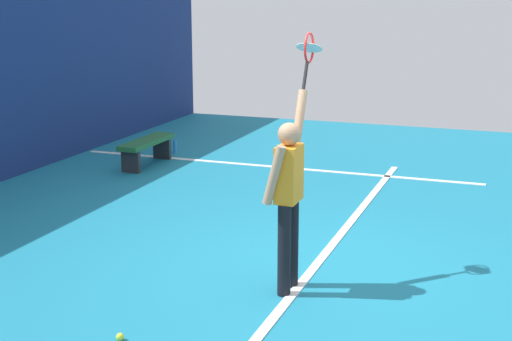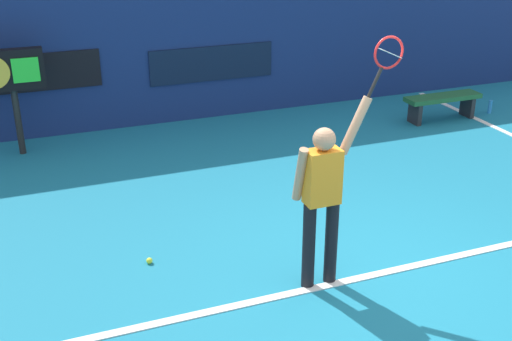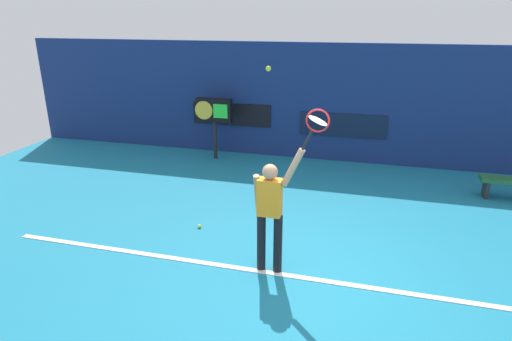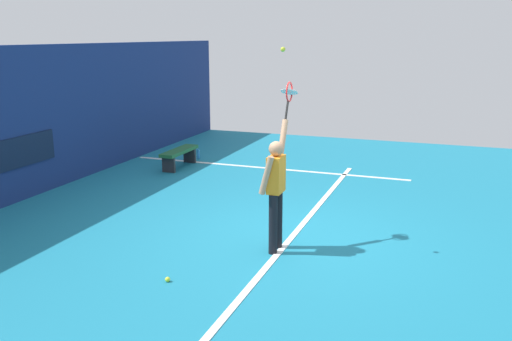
{
  "view_description": "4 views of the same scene",
  "coord_description": "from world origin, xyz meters",
  "px_view_note": "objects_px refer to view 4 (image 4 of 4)",
  "views": [
    {
      "loc": [
        -7.18,
        -1.99,
        2.9
      ],
      "look_at": [
        -1.01,
        0.29,
        1.3
      ],
      "focal_mm": 51.95,
      "sensor_mm": 36.0,
      "label": 1
    },
    {
      "loc": [
        -3.26,
        -4.95,
        3.7
      ],
      "look_at": [
        -1.0,
        0.89,
        1.0
      ],
      "focal_mm": 45.43,
      "sensor_mm": 36.0,
      "label": 2
    },
    {
      "loc": [
        0.64,
        -5.34,
        3.62
      ],
      "look_at": [
        -0.95,
        0.55,
        1.41
      ],
      "focal_mm": 30.1,
      "sensor_mm": 36.0,
      "label": 3
    },
    {
      "loc": [
        -8.07,
        -2.31,
        3.19
      ],
      "look_at": [
        -0.54,
        0.44,
        1.2
      ],
      "focal_mm": 38.53,
      "sensor_mm": 36.0,
      "label": 4
    }
  ],
  "objects_px": {
    "court_bench": "(179,154)",
    "water_bottle": "(198,154)",
    "tennis_racket": "(289,94)",
    "tennis_ball": "(283,49)",
    "spare_ball": "(168,279)",
    "tennis_player": "(276,186)"
  },
  "relations": [
    {
      "from": "court_bench",
      "to": "water_bottle",
      "type": "distance_m",
      "value": 1.08
    },
    {
      "from": "tennis_racket",
      "to": "tennis_ball",
      "type": "bearing_deg",
      "value": -171.77
    },
    {
      "from": "tennis_racket",
      "to": "water_bottle",
      "type": "distance_m",
      "value": 6.55
    },
    {
      "from": "spare_ball",
      "to": "tennis_racket",
      "type": "bearing_deg",
      "value": -25.11
    },
    {
      "from": "tennis_ball",
      "to": "water_bottle",
      "type": "height_order",
      "value": "tennis_ball"
    },
    {
      "from": "tennis_player",
      "to": "tennis_racket",
      "type": "height_order",
      "value": "tennis_racket"
    },
    {
      "from": "water_bottle",
      "to": "spare_ball",
      "type": "distance_m",
      "value": 7.5
    },
    {
      "from": "tennis_racket",
      "to": "court_bench",
      "type": "relative_size",
      "value": 0.44
    },
    {
      "from": "tennis_player",
      "to": "court_bench",
      "type": "bearing_deg",
      "value": 42.11
    },
    {
      "from": "tennis_ball",
      "to": "water_bottle",
      "type": "relative_size",
      "value": 0.28
    },
    {
      "from": "tennis_player",
      "to": "court_bench",
      "type": "distance_m",
      "value": 5.86
    },
    {
      "from": "tennis_player",
      "to": "spare_ball",
      "type": "xyz_separation_m",
      "value": [
        -1.54,
        1.0,
        -0.98
      ]
    },
    {
      "from": "tennis_ball",
      "to": "court_bench",
      "type": "height_order",
      "value": "tennis_ball"
    },
    {
      "from": "court_bench",
      "to": "tennis_racket",
      "type": "bearing_deg",
      "value": -133.57
    },
    {
      "from": "tennis_ball",
      "to": "spare_ball",
      "type": "distance_m",
      "value": 3.5
    },
    {
      "from": "tennis_racket",
      "to": "court_bench",
      "type": "xyz_separation_m",
      "value": [
        3.72,
        3.91,
        -1.97
      ]
    },
    {
      "from": "court_bench",
      "to": "spare_ball",
      "type": "relative_size",
      "value": 20.59
    },
    {
      "from": "court_bench",
      "to": "spare_ball",
      "type": "xyz_separation_m",
      "value": [
        -5.86,
        -2.9,
        -0.3
      ]
    },
    {
      "from": "water_bottle",
      "to": "tennis_racket",
      "type": "bearing_deg",
      "value": -140.71
    },
    {
      "from": "tennis_player",
      "to": "spare_ball",
      "type": "bearing_deg",
      "value": 147.02
    },
    {
      "from": "tennis_ball",
      "to": "tennis_racket",
      "type": "bearing_deg",
      "value": 8.23
    },
    {
      "from": "tennis_player",
      "to": "tennis_ball",
      "type": "xyz_separation_m",
      "value": [
        -0.02,
        -0.09,
        1.98
      ]
    }
  ]
}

